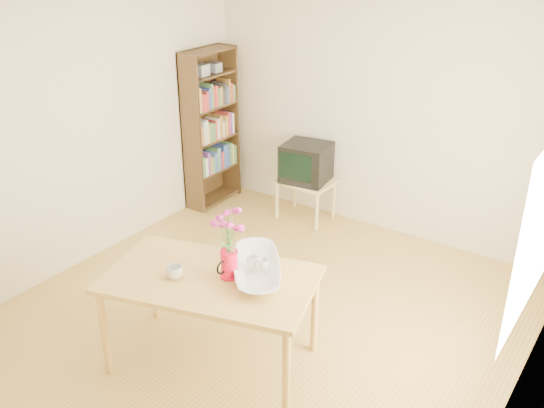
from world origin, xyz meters
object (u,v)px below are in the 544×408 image
Objects in this scene: table at (211,286)px; pitcher at (230,265)px; bowl at (256,244)px; mug at (175,272)px; television at (307,162)px.

pitcher is (0.11, 0.09, 0.17)m from table.
bowl is (0.24, 0.24, 0.31)m from table.
mug is at bearing -159.05° from table.
mug is at bearing -138.39° from bowl.
table is 0.46m from bowl.
mug is 2.71m from television.
table is 3.10× the size of television.
television is at bearing 114.22° from pitcher.
bowl is 2.49m from television.
table is at bearing -81.71° from television.
table is 2.61m from television.
pitcher is 0.24m from bowl.
table is 7.75× the size of pitcher.
table is 0.22m from pitcher.
bowl is (0.13, 0.15, 0.14)m from pitcher.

